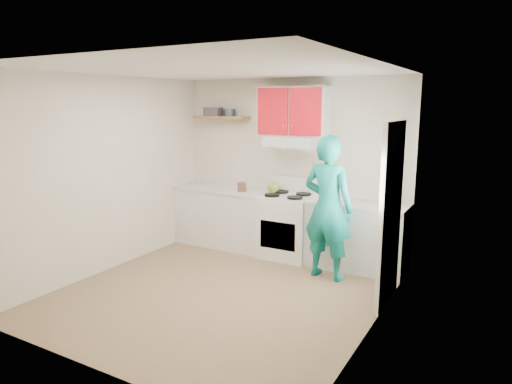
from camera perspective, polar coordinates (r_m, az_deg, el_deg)
The scene contains 21 objects.
floor at distance 5.67m, azimuth -4.15°, elevation -12.27°, with size 3.80×3.80×0.00m, color brown.
ceiling at distance 5.23m, azimuth -4.56°, elevation 14.93°, with size 3.60×3.80×0.04m, color white.
back_wall at distance 6.94m, azimuth 4.43°, elevation 3.17°, with size 3.60×0.04×2.60m, color beige.
front_wall at distance 3.90m, azimuth -20.09°, elevation -3.56°, with size 3.60×0.04×2.60m, color beige.
left_wall at distance 6.47m, azimuth -17.73°, elevation 2.12°, with size 0.04×3.80×2.60m, color beige.
right_wall at distance 4.56m, azimuth 14.79°, elevation -1.22°, with size 0.04×3.80×2.60m, color beige.
door at distance 5.29m, azimuth 16.34°, elevation -2.70°, with size 0.05×0.85×2.05m, color white.
door_glass at distance 5.22m, azimuth 16.30°, elevation 1.87°, with size 0.01×0.55×0.95m, color white.
counter_left at distance 7.34m, azimuth -4.05°, elevation -3.15°, with size 1.52×0.60×0.90m, color silver.
counter_right at distance 6.44m, azimuth 12.43°, elevation -5.41°, with size 1.32×0.60×0.90m, color silver.
stove at distance 6.77m, azimuth 3.92°, elevation -4.27°, with size 0.76×0.65×0.92m, color white.
range_hood at distance 6.65m, azimuth 4.45°, elevation 6.26°, with size 0.76×0.44×0.15m, color silver.
upper_cabinets at distance 6.68m, azimuth 4.71°, elevation 9.93°, with size 1.02×0.33×0.70m, color red.
shelf at distance 7.31m, azimuth -4.29°, elevation 9.23°, with size 0.90×0.30×0.04m, color brown.
books at distance 7.39m, azimuth -5.33°, elevation 9.89°, with size 0.26×0.19×0.13m, color #433B42.
tin at distance 7.25m, azimuth -3.31°, elevation 9.81°, with size 0.18×0.18×0.11m, color #333D4C.
kettle at distance 6.85m, azimuth 2.15°, elevation 0.54°, with size 0.18×0.18×0.16m, color olive.
crock at distance 6.95m, azimuth -1.77°, elevation 0.54°, with size 0.13×0.13×0.16m, color #533324.
cutting_board at distance 6.32m, azimuth 10.69°, elevation -1.35°, with size 0.33×0.24×0.02m, color olive.
silicone_mat at distance 6.18m, azimuth 14.90°, elevation -1.88°, with size 0.27×0.22×0.01m, color #B4121F.
person at distance 5.91m, azimuth 8.93°, elevation -1.94°, with size 0.68×0.44×1.86m, color #0D7A6F.
Camera 1 is at (2.91, -4.33, 2.23)m, focal length 32.24 mm.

